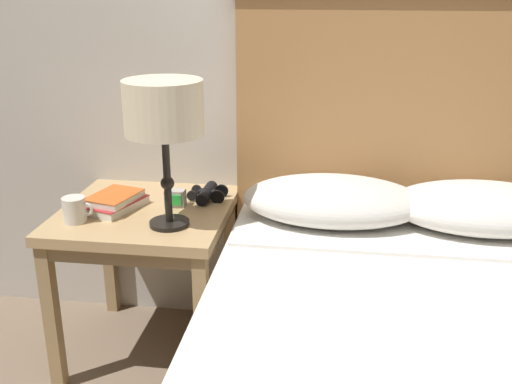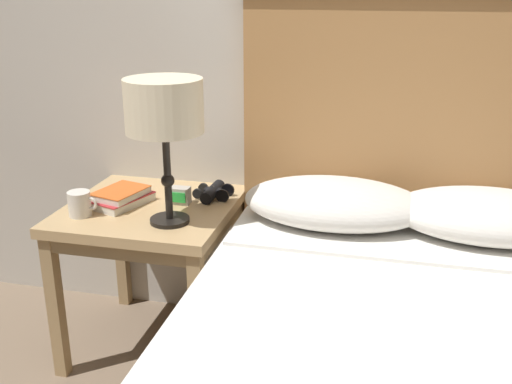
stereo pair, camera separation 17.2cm
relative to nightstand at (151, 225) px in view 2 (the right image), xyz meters
The scene contains 7 objects.
nightstand is the anchor object (origin of this frame).
table_lamp 0.48m from the nightstand, 45.69° to the right, with size 0.25×0.25×0.47m.
book_on_nightstand 0.14m from the nightstand, behind, with size 0.20×0.24×0.03m.
book_stacked_on_top 0.16m from the nightstand, behind, with size 0.18×0.21×0.03m.
binoculars_pair 0.25m from the nightstand, 33.26° to the left, with size 0.14×0.16×0.05m.
coffee_mug 0.27m from the nightstand, 141.87° to the right, with size 0.10×0.08×0.08m.
alarm_clock 0.15m from the nightstand, 23.14° to the left, with size 0.07×0.05×0.06m.
Camera 2 is at (0.14, -1.23, 1.32)m, focal length 42.00 mm.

